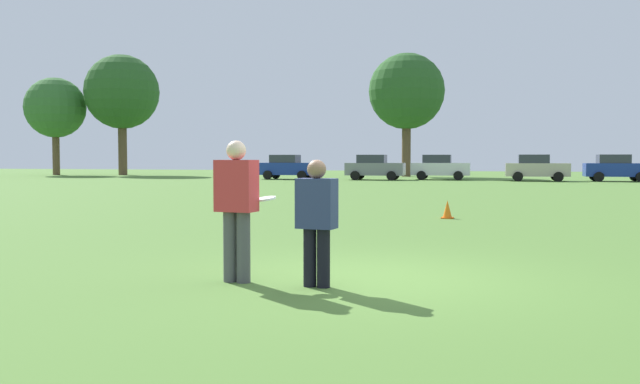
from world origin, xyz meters
The scene contains 13 objects.
ground_plane centered at (0.00, 0.00, 0.00)m, with size 147.79×147.79×0.00m, color #517A33.
player_thrower centered at (-1.59, -0.76, 1.02)m, with size 0.53×0.34×1.82m.
player_defender centered at (-0.51, -0.80, 0.88)m, with size 0.50×0.32×1.57m.
frisbee centered at (-1.28, -0.52, 1.06)m, with size 0.27×0.27×0.09m.
traffic_cone centered at (0.21, 9.21, 0.23)m, with size 0.32×0.32×0.48m.
parked_car_near_left centered at (-14.15, 39.03, 0.92)m, with size 4.26×2.32×1.82m.
parked_car_mid_left centered at (-7.65, 39.43, 0.92)m, with size 4.26×2.32×1.82m.
parked_car_center centered at (-3.11, 40.95, 0.92)m, with size 4.26×2.32×1.82m.
parked_car_mid_right centered at (3.56, 39.90, 0.92)m, with size 4.26×2.32×1.82m.
parked_car_near_right centered at (8.76, 40.69, 0.92)m, with size 4.26×2.32×1.82m.
tree_west_oak centered at (-38.83, 45.05, 6.20)m, with size 5.55×5.55×9.02m.
tree_west_maple centered at (-32.91, 46.80, 7.66)m, with size 6.85×6.85×11.14m.
tree_center_elm centered at (-6.71, 48.67, 7.20)m, with size 6.44×6.44×10.47m.
Camera 1 is at (1.76, -8.74, 1.60)m, focal length 37.89 mm.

